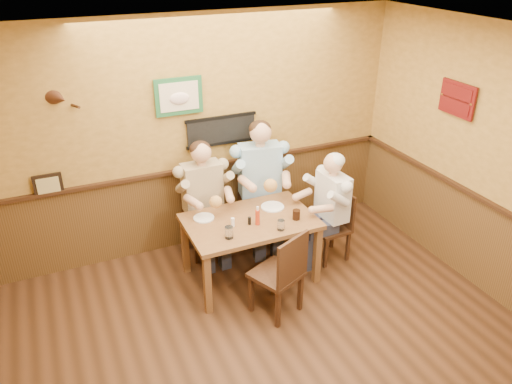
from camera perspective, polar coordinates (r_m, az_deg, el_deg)
room at (r=3.89m, az=5.61°, el=-0.53°), size 5.02×5.03×2.81m
dining_table at (r=5.47m, az=-0.69°, el=-4.01°), size 1.40×0.90×0.75m
chair_back_left at (r=6.03m, az=-5.98°, el=-3.19°), size 0.43×0.43×0.92m
chair_back_right at (r=6.23m, az=0.42°, el=-1.49°), size 0.54×0.54×1.01m
chair_right_end at (r=5.99m, az=8.48°, el=-3.94°), size 0.42×0.42×0.86m
chair_near_side at (r=5.08m, az=2.33°, el=-9.13°), size 0.59×0.59×0.96m
diner_tan_shirt at (r=5.93m, az=-6.07°, el=-1.54°), size 0.62×0.62×1.32m
diner_blue_polo at (r=6.13m, az=0.42°, el=0.29°), size 0.77×0.77×1.44m
diner_white_elder at (r=5.90m, az=8.60°, el=-2.40°), size 0.60×0.60×1.22m
water_glass_left at (r=5.08m, az=-3.11°, el=-4.64°), size 0.09×0.09×0.13m
water_glass_mid at (r=5.22m, az=2.87°, el=-3.79°), size 0.10×0.10×0.11m
cola_tumbler at (r=5.43m, az=4.63°, el=-2.59°), size 0.09×0.09×0.11m
hot_sauce_bottle at (r=5.29m, az=0.18°, el=-2.81°), size 0.05×0.05×0.19m
salt_shaker at (r=5.29m, az=-2.67°, el=-3.47°), size 0.05×0.05×0.10m
pepper_shaker at (r=5.32m, az=-0.75°, el=-3.31°), size 0.04×0.04×0.09m
plate_far_left at (r=5.47m, az=-5.99°, el=-2.96°), size 0.26×0.26×0.02m
plate_far_right at (r=5.66m, az=1.90°, el=-1.70°), size 0.34×0.34×0.02m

